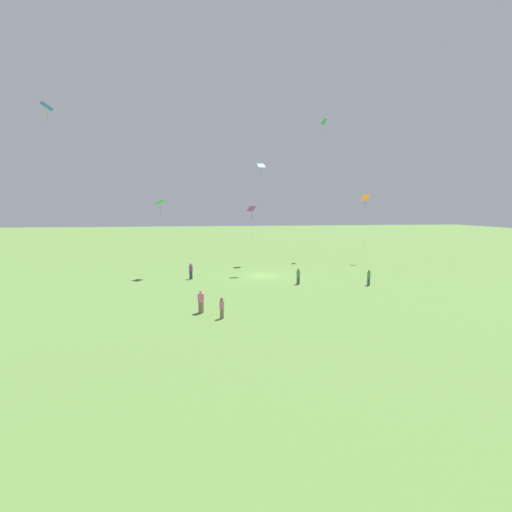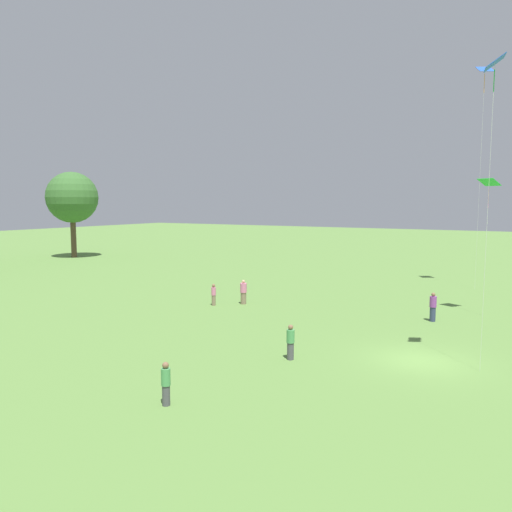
% 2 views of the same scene
% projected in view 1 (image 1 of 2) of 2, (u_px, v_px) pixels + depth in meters
% --- Properties ---
extents(ground_plane, '(240.00, 240.00, 0.00)m').
position_uv_depth(ground_plane, '(263.00, 275.00, 40.94)').
color(ground_plane, '#5B843D').
extents(person_0, '(0.47, 0.47, 1.82)m').
position_uv_depth(person_0, '(191.00, 271.00, 38.64)').
color(person_0, '#333D5B').
rests_on(person_0, ground_plane).
extents(person_1, '(0.40, 0.40, 1.57)m').
position_uv_depth(person_1, '(222.00, 308.00, 24.69)').
color(person_1, '#847056').
rests_on(person_1, ground_plane).
extents(person_2, '(0.54, 0.54, 1.68)m').
position_uv_depth(person_2, '(298.00, 276.00, 36.00)').
color(person_2, '#4C4C51').
rests_on(person_2, ground_plane).
extents(person_3, '(0.59, 0.59, 1.79)m').
position_uv_depth(person_3, '(201.00, 302.00, 26.03)').
color(person_3, '#847056').
rests_on(person_3, ground_plane).
extents(person_4, '(0.48, 0.48, 1.63)m').
position_uv_depth(person_4, '(369.00, 278.00, 35.46)').
color(person_4, '#4C4C51').
rests_on(person_4, ground_plane).
extents(kite_0, '(1.17, 1.23, 21.84)m').
position_uv_depth(kite_0, '(324.00, 129.00, 53.56)').
color(kite_0, green).
rests_on(kite_0, ground_plane).
extents(kite_1, '(1.50, 1.56, 18.66)m').
position_uv_depth(kite_1, '(47.00, 113.00, 35.18)').
color(kite_1, blue).
rests_on(kite_1, ground_plane).
extents(kite_2, '(1.15, 1.31, 9.98)m').
position_uv_depth(kite_2, '(365.00, 199.00, 49.80)').
color(kite_2, orange).
rests_on(kite_2, ground_plane).
extents(kite_3, '(1.41, 1.32, 8.30)m').
position_uv_depth(kite_3, '(251.00, 210.00, 47.70)').
color(kite_3, purple).
rests_on(kite_3, ground_plane).
extents(kite_4, '(1.04, 0.92, 13.42)m').
position_uv_depth(kite_4, '(261.00, 170.00, 41.81)').
color(kite_4, blue).
rests_on(kite_4, ground_plane).
extents(kite_5, '(1.42, 1.45, 8.93)m').
position_uv_depth(kite_5, '(160.00, 204.00, 39.62)').
color(kite_5, green).
rests_on(kite_5, ground_plane).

